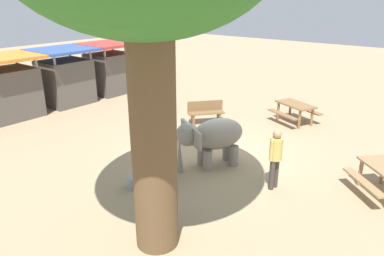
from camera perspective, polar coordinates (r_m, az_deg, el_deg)
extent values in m
plane|color=tan|center=(11.41, 4.06, -4.26)|extent=(60.00, 60.00, 0.00)
cylinder|color=gray|center=(10.32, 2.48, -5.13)|extent=(0.27, 0.27, 0.61)
cylinder|color=gray|center=(10.67, 1.53, -4.22)|extent=(0.27, 0.27, 0.61)
cylinder|color=gray|center=(10.66, 6.63, -4.37)|extent=(0.27, 0.27, 0.61)
cylinder|color=gray|center=(11.01, 5.58, -3.52)|extent=(0.27, 0.27, 0.61)
ellipsoid|color=gray|center=(10.39, 4.17, -0.92)|extent=(1.72, 1.43, 0.92)
sphere|color=gray|center=(10.00, -0.70, -1.04)|extent=(0.65, 0.65, 0.65)
cone|color=gray|center=(10.14, -1.99, -4.28)|extent=(0.20, 0.20, 1.03)
cube|color=gray|center=(9.66, 0.77, -1.83)|extent=(0.33, 0.50, 0.49)
cube|color=gray|center=(10.41, -1.06, -0.16)|extent=(0.33, 0.50, 0.49)
cylinder|color=#3F3833|center=(9.51, 12.55, -7.27)|extent=(0.14, 0.14, 0.82)
cylinder|color=#3F3833|center=(9.65, 13.15, -6.90)|extent=(0.14, 0.14, 0.82)
cylinder|color=tan|center=(9.29, 13.19, -3.24)|extent=(0.32, 0.32, 0.58)
sphere|color=tan|center=(9.14, 13.38, -0.94)|extent=(0.22, 0.22, 0.22)
cylinder|color=tan|center=(9.11, 12.47, -3.53)|extent=(0.09, 0.09, 0.55)
cylinder|color=tan|center=(9.45, 13.89, -2.79)|extent=(0.09, 0.09, 0.55)
cylinder|color=brown|center=(6.63, -6.08, -2.17)|extent=(0.85, 0.85, 4.43)
cube|color=brown|center=(13.98, 2.25, 2.45)|extent=(1.34, 1.20, 0.06)
cube|color=brown|center=(14.07, 2.10, 3.55)|extent=(1.12, 0.93, 0.40)
cube|color=brown|center=(14.19, 4.30, 1.65)|extent=(0.29, 0.33, 0.42)
cube|color=brown|center=(13.94, 0.15, 1.37)|extent=(0.29, 0.33, 0.42)
cylinder|color=#9E7A51|center=(10.47, 25.13, -6.45)|extent=(0.10, 0.10, 0.72)
cylinder|color=#9E7A51|center=(10.83, 27.99, -6.07)|extent=(0.10, 0.10, 0.72)
cube|color=#9E7A51|center=(9.84, 25.56, -7.73)|extent=(1.20, 1.26, 0.05)
cube|color=olive|center=(14.56, 16.11, 3.62)|extent=(1.33, 1.69, 0.06)
cylinder|color=olive|center=(14.49, 18.49, 1.66)|extent=(0.10, 0.10, 0.72)
cylinder|color=olive|center=(14.05, 16.67, 1.29)|extent=(0.10, 0.10, 0.72)
cylinder|color=olive|center=(15.30, 15.31, 2.95)|extent=(0.10, 0.10, 0.72)
cylinder|color=olive|center=(14.88, 13.49, 2.64)|extent=(0.10, 0.10, 0.72)
cube|color=olive|center=(15.07, 17.71, 2.77)|extent=(0.82, 1.47, 0.05)
cube|color=olive|center=(14.24, 14.17, 2.12)|extent=(0.82, 1.47, 0.05)
cube|color=#59514C|center=(16.37, -27.02, 4.89)|extent=(2.00, 1.80, 2.00)
cube|color=orange|center=(16.10, -27.85, 9.89)|extent=(2.50, 2.50, 0.12)
cylinder|color=gray|center=(17.41, -25.62, 6.60)|extent=(0.10, 0.10, 2.40)
cylinder|color=gray|center=(15.99, -22.99, 5.92)|extent=(0.10, 0.10, 2.40)
cube|color=#59514C|center=(17.55, -19.39, 6.87)|extent=(2.00, 1.80, 2.00)
cube|color=#3856B2|center=(17.30, -19.96, 11.57)|extent=(2.50, 2.50, 0.12)
cylinder|color=gray|center=(18.65, -18.50, 8.35)|extent=(0.10, 0.10, 2.40)
cylinder|color=gray|center=(17.33, -15.50, 7.81)|extent=(0.10, 0.10, 2.40)
cylinder|color=gray|center=(17.76, -23.33, 7.18)|extent=(0.10, 0.10, 2.40)
cylinder|color=gray|center=(16.37, -20.57, 6.55)|extent=(0.10, 0.10, 2.40)
cube|color=#59514C|center=(19.01, -12.78, 8.48)|extent=(2.00, 1.80, 2.00)
cube|color=#C63833|center=(18.78, -13.14, 12.84)|extent=(2.50, 2.50, 0.12)
cylinder|color=gray|center=(20.15, -12.30, 9.75)|extent=(0.10, 0.10, 2.40)
cylinder|color=gray|center=(18.94, -9.13, 9.30)|extent=(0.10, 0.10, 2.40)
cylinder|color=gray|center=(19.08, -16.50, 8.81)|extent=(0.10, 0.10, 2.40)
cylinder|color=gray|center=(17.80, -13.43, 8.31)|extent=(0.10, 0.10, 2.40)
cylinder|color=gray|center=(9.61, -9.29, -8.42)|extent=(0.36, 0.36, 0.32)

